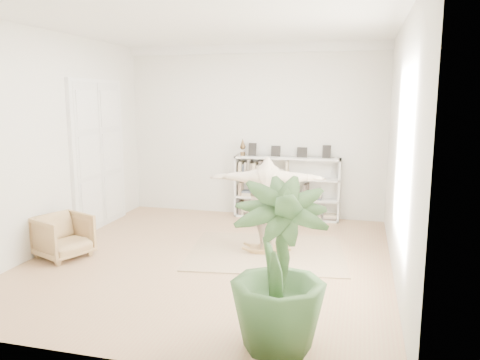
% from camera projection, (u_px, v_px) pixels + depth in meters
% --- Properties ---
extents(floor, '(6.00, 6.00, 0.00)m').
position_uv_depth(floor, '(211.00, 259.00, 7.41)').
color(floor, '#AA7A57').
rests_on(floor, ground).
extents(room_shell, '(6.00, 6.00, 6.00)m').
position_uv_depth(room_shell, '(254.00, 48.00, 9.60)').
color(room_shell, silver).
rests_on(room_shell, floor).
extents(doors, '(0.09, 1.78, 2.92)m').
position_uv_depth(doors, '(99.00, 156.00, 9.08)').
color(doors, white).
rests_on(doors, floor).
extents(bookshelf, '(2.20, 0.35, 1.64)m').
position_uv_depth(bookshelf, '(286.00, 188.00, 9.80)').
color(bookshelf, silver).
rests_on(bookshelf, floor).
extents(armchair, '(0.98, 0.97, 0.69)m').
position_uv_depth(armchair, '(63.00, 236.00, 7.42)').
color(armchair, tan).
rests_on(armchair, floor).
extents(rug, '(2.75, 2.32, 0.02)m').
position_uv_depth(rug, '(267.00, 252.00, 7.68)').
color(rug, tan).
rests_on(rug, floor).
extents(rocker_board, '(0.59, 0.40, 0.12)m').
position_uv_depth(rocker_board, '(267.00, 249.00, 7.67)').
color(rocker_board, brown).
rests_on(rocker_board, rug).
extents(person, '(1.90, 0.75, 1.50)m').
position_uv_depth(person, '(267.00, 200.00, 7.53)').
color(person, tan).
rests_on(person, rocker_board).
extents(houseplant, '(1.20, 1.20, 1.73)m').
position_uv_depth(houseplant, '(278.00, 266.00, 4.65)').
color(houseplant, '#34572B').
rests_on(houseplant, floor).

